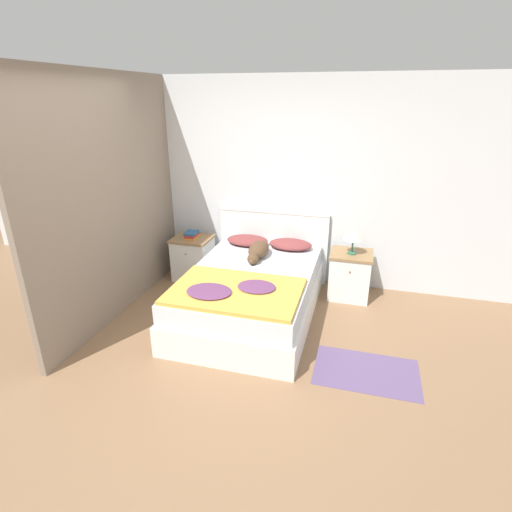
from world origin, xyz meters
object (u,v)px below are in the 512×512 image
(bed, at_px, (251,294))
(table_lamp, at_px, (354,234))
(pillow_left, at_px, (247,240))
(dog, at_px, (258,251))
(nightstand_left, at_px, (193,258))
(nightstand_right, at_px, (350,275))
(pillow_right, at_px, (290,244))
(book_stack, at_px, (192,235))

(bed, relative_size, table_lamp, 6.34)
(pillow_left, height_order, dog, dog)
(pillow_left, bearing_deg, nightstand_left, -177.10)
(nightstand_right, distance_m, table_lamp, 0.53)
(nightstand_left, bearing_deg, pillow_right, 1.67)
(dog, xyz_separation_m, book_stack, (-1.00, 0.34, -0.01))
(nightstand_right, height_order, pillow_left, pillow_left)
(pillow_right, xyz_separation_m, table_lamp, (0.75, -0.06, 0.22))
(bed, height_order, nightstand_right, nightstand_right)
(dog, bearing_deg, pillow_right, 50.84)
(pillow_right, xyz_separation_m, book_stack, (-1.31, -0.04, 0.02))
(pillow_left, distance_m, dog, 0.46)
(bed, height_order, pillow_right, pillow_right)
(pillow_right, height_order, dog, dog)
(pillow_left, height_order, table_lamp, table_lamp)
(pillow_right, bearing_deg, nightstand_left, -178.33)
(bed, distance_m, pillow_left, 0.91)
(nightstand_left, distance_m, book_stack, 0.32)
(table_lamp, bearing_deg, pillow_right, 175.52)
(bed, xyz_separation_m, pillow_left, (-0.28, 0.80, 0.33))
(book_stack, height_order, table_lamp, table_lamp)
(book_stack, bearing_deg, dog, -18.93)
(nightstand_right, bearing_deg, dog, -161.98)
(pillow_left, height_order, book_stack, book_stack)
(dog, distance_m, table_lamp, 1.12)
(dog, bearing_deg, nightstand_left, 160.87)
(nightstand_left, relative_size, table_lamp, 1.78)
(book_stack, relative_size, table_lamp, 0.73)
(bed, height_order, dog, dog)
(pillow_left, distance_m, pillow_right, 0.56)
(nightstand_right, height_order, book_stack, book_stack)
(nightstand_right, relative_size, pillow_left, 1.07)
(bed, relative_size, book_stack, 8.71)
(nightstand_left, bearing_deg, bed, -36.41)
(pillow_right, bearing_deg, pillow_left, 180.00)
(nightstand_right, xyz_separation_m, pillow_right, (-0.75, 0.04, 0.31))
(pillow_left, xyz_separation_m, dog, (0.25, -0.38, 0.03))
(pillow_left, bearing_deg, dog, -57.27)
(pillow_left, relative_size, table_lamp, 1.66)
(nightstand_right, relative_size, book_stack, 2.45)
(nightstand_left, distance_m, pillow_left, 0.81)
(pillow_right, xyz_separation_m, dog, (-0.31, -0.38, 0.03))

